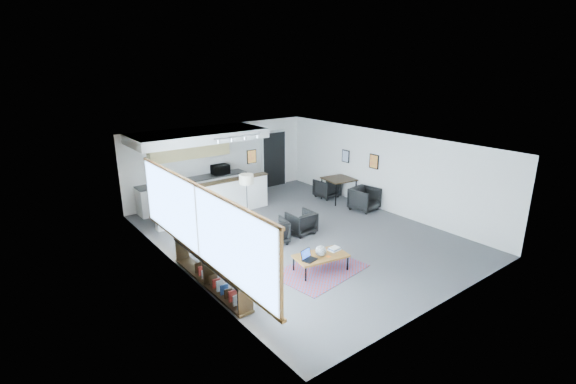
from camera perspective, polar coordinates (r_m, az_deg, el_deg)
room at (r=11.43m, az=1.57°, el=0.18°), size 7.02×9.02×2.62m
window at (r=8.91m, az=-12.25°, el=-4.25°), size 0.10×5.95×1.66m
console at (r=9.32m, az=-10.48°, el=-10.78°), size 0.35×3.00×0.80m
kitchenette at (r=13.84m, az=-12.09°, el=3.20°), size 4.20×1.96×2.60m
doorway at (r=16.23m, az=-1.96°, el=4.56°), size 1.10×0.12×2.15m
track_light at (r=12.57m, az=-6.88°, el=7.42°), size 1.60×0.07×0.15m
wall_art_lower at (r=13.99m, az=11.67°, el=4.11°), size 0.03×0.38×0.48m
wall_art_upper at (r=14.86m, az=7.89°, el=4.88°), size 0.03×0.34×0.44m
kilim_rug at (r=9.97m, az=4.46°, el=-10.63°), size 2.23×1.68×0.01m
coffee_table at (r=9.80m, az=4.51°, el=-8.75°), size 1.32×0.86×0.40m
laptop at (r=9.54m, az=2.72°, el=-8.83°), size 0.37×0.33×0.23m
ceramic_pot at (r=9.70m, az=4.52°, el=-8.04°), size 0.25×0.25×0.25m
book_stack at (r=10.04m, az=6.35°, el=-7.73°), size 0.28×0.24×0.08m
coaster at (r=9.73m, az=5.55°, el=-8.77°), size 0.12×0.12×0.01m
armchair_left at (r=11.23m, az=-2.02°, el=-5.23°), size 0.82×0.79×0.72m
armchair_right at (r=11.84m, az=1.82°, el=-4.04°), size 0.69×0.64×0.71m
floor_lamp at (r=12.42m, az=-5.71°, el=1.52°), size 0.54×0.54×1.50m
dining_table at (r=14.59m, az=6.97°, el=1.59°), size 1.08×1.08×0.81m
dining_chair_near at (r=13.90m, az=10.42°, el=-1.03°), size 0.77×0.74×0.71m
dining_chair_far at (r=15.03m, az=5.31°, el=0.47°), size 0.66×0.62×0.64m
microwave at (r=14.72m, az=-9.26°, el=3.21°), size 0.60×0.35×0.40m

